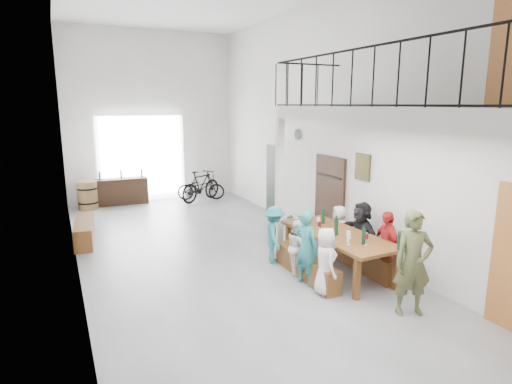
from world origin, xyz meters
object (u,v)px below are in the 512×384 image
bicycle_near (201,188)px  oak_barrel (88,195)px  bench_inner (306,266)px  side_bench (85,231)px  serving_counter (122,191)px  host_standing (413,263)px  tasting_table (338,237)px

bicycle_near → oak_barrel: bearing=106.3°
bicycle_near → bench_inner: bearing=-163.0°
side_bench → bicycle_near: bicycle_near is taller
serving_counter → bicycle_near: size_ratio=1.01×
host_standing → bicycle_near: bearing=113.2°
serving_counter → bench_inner: bearing=-71.9°
host_standing → tasting_table: bearing=112.5°
side_bench → bicycle_near: 4.98m
bench_inner → side_bench: 5.37m
side_bench → oak_barrel: bearing=84.4°
tasting_table → side_bench: tasting_table is taller
tasting_table → serving_counter: (-2.84, 7.66, -0.29)m
side_bench → host_standing: (4.28, -5.89, 0.57)m
side_bench → bicycle_near: size_ratio=1.13×
bicycle_near → side_bench: bearing=148.5°
bench_inner → side_bench: (-3.57, 4.02, 0.03)m
serving_counter → side_bench: bearing=-109.0°
bench_inner → serving_counter: (-2.19, 7.60, 0.20)m
bench_inner → serving_counter: serving_counter is taller
side_bench → host_standing: host_standing is taller
bench_inner → host_standing: bearing=-67.8°
side_bench → serving_counter: bearing=69.1°
bench_inner → serving_counter: bearing=107.5°
serving_counter → oak_barrel: bearing=-164.6°
tasting_table → oak_barrel: bearing=115.8°
bench_inner → oak_barrel: bearing=115.2°
tasting_table → host_standing: bearing=-90.0°
bench_inner → serving_counter: size_ratio=1.18×
oak_barrel → serving_counter: size_ratio=0.55×
tasting_table → side_bench: 5.88m
serving_counter → bicycle_near: (2.50, -0.45, -0.01)m
side_bench → serving_counter: 3.84m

